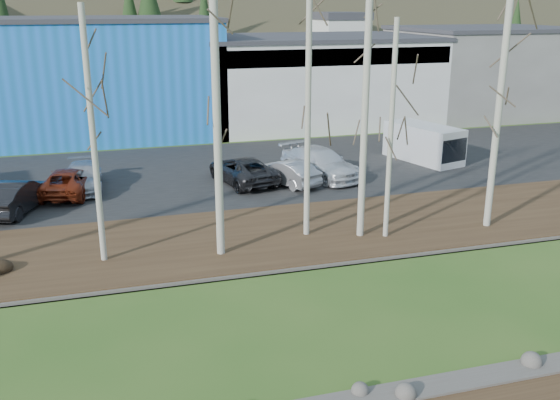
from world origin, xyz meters
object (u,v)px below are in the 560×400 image
object	(u,v)px
car_4	(287,172)
car_5	(243,170)
car_3	(83,177)
van_white	(426,143)
car_1	(15,196)
car_6	(320,163)
car_2	(69,181)

from	to	relation	value
car_4	car_5	size ratio (longest dim) A/B	0.79
car_4	car_3	bearing A→B (deg)	-34.49
car_5	van_white	size ratio (longest dim) A/B	0.94
car_5	van_white	bearing A→B (deg)	175.61
car_3	van_white	world-z (taller)	van_white
car_4	van_white	distance (m)	9.77
car_1	van_white	size ratio (longest dim) A/B	0.86
car_1	car_3	bearing A→B (deg)	-115.85
car_6	car_3	bearing A→B (deg)	156.33
car_2	van_white	world-z (taller)	van_white
car_6	car_1	bearing A→B (deg)	168.19
car_2	car_3	bearing A→B (deg)	-122.14
car_3	car_4	bearing A→B (deg)	-10.67
car_2	car_3	distance (m)	0.95
car_4	van_white	bearing A→B (deg)	171.59
car_1	car_3	size ratio (longest dim) A/B	1.02
car_2	van_white	bearing A→B (deg)	-163.94
car_1	van_white	distance (m)	22.87
car_1	car_3	xyz separation A→B (m)	(2.92, 2.90, -0.10)
car_1	car_5	xyz separation A→B (m)	(11.02, 1.81, -0.06)
car_1	car_3	distance (m)	4.12
car_4	van_white	size ratio (longest dim) A/B	0.75
car_5	van_white	world-z (taller)	van_white
car_5	car_6	bearing A→B (deg)	166.80
car_3	van_white	distance (m)	19.71
car_2	car_6	distance (m)	13.08
car_3	car_6	distance (m)	12.45
car_3	car_6	bearing A→B (deg)	-4.83
car_5	van_white	distance (m)	11.71
car_2	car_6	xyz separation A→B (m)	(13.07, -0.52, 0.13)
car_5	car_3	bearing A→B (deg)	-19.48
van_white	car_4	bearing A→B (deg)	178.87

